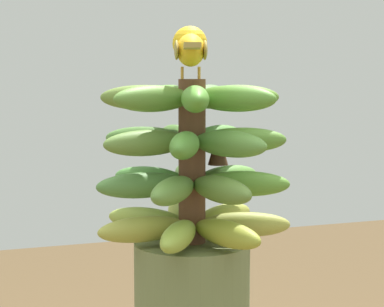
% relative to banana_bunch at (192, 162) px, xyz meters
% --- Properties ---
extents(banana_bunch, '(0.34, 0.34, 0.28)m').
position_rel_banana_bunch_xyz_m(banana_bunch, '(0.00, 0.00, 0.00)').
color(banana_bunch, brown).
rests_on(banana_bunch, banana_tree).
extents(perched_bird, '(0.22, 0.09, 0.09)m').
position_rel_banana_bunch_xyz_m(perched_bird, '(-0.00, -0.00, 0.19)').
color(perched_bird, '#C68933').
rests_on(perched_bird, banana_bunch).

